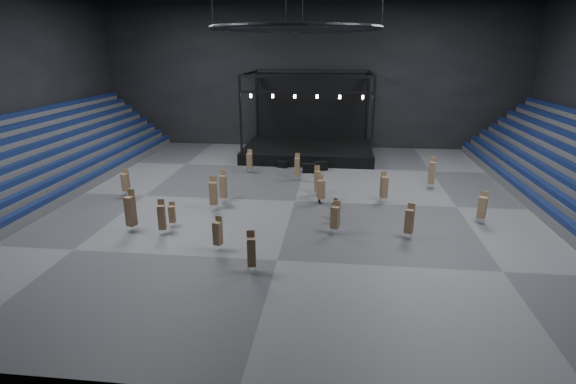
# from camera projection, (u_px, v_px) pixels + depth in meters

# --- Properties ---
(floor) EXTENTS (50.00, 50.00, 0.00)m
(floor) POSITION_uv_depth(u_px,v_px,m) (295.00, 201.00, 35.84)
(floor) COLOR #575659
(floor) RESTS_ON ground
(wall_back) EXTENTS (50.00, 0.20, 18.00)m
(wall_back) POSITION_uv_depth(u_px,v_px,m) (312.00, 71.00, 52.91)
(wall_back) COLOR black
(wall_back) RESTS_ON ground
(wall_front) EXTENTS (50.00, 0.20, 18.00)m
(wall_front) POSITION_uv_depth(u_px,v_px,m) (227.00, 145.00, 13.21)
(wall_front) COLOR black
(wall_front) RESTS_ON ground
(bleachers_left) EXTENTS (7.20, 40.00, 6.40)m
(bleachers_left) POSITION_uv_depth(u_px,v_px,m) (24.00, 172.00, 37.74)
(bleachers_left) COLOR #4D4D50
(bleachers_left) RESTS_ON floor
(stage) EXTENTS (14.00, 10.00, 9.20)m
(stage) POSITION_uv_depth(u_px,v_px,m) (309.00, 142.00, 50.74)
(stage) COLOR black
(stage) RESTS_ON floor
(truss_ring) EXTENTS (12.30, 12.30, 5.15)m
(truss_ring) POSITION_uv_depth(u_px,v_px,m) (296.00, 28.00, 31.83)
(truss_ring) COLOR black
(truss_ring) RESTS_ON ceiling
(flight_case_left) EXTENTS (1.12, 0.75, 0.68)m
(flight_case_left) POSITION_uv_depth(u_px,v_px,m) (282.00, 164.00, 45.68)
(flight_case_left) COLOR black
(flight_case_left) RESTS_ON floor
(flight_case_mid) EXTENTS (1.37, 0.73, 0.90)m
(flight_case_mid) POSITION_uv_depth(u_px,v_px,m) (310.00, 168.00, 43.83)
(flight_case_mid) COLOR black
(flight_case_mid) RESTS_ON floor
(flight_case_right) EXTENTS (1.49, 1.16, 0.89)m
(flight_case_right) POSITION_uv_depth(u_px,v_px,m) (321.00, 166.00, 44.65)
(flight_case_right) COLOR black
(flight_case_right) RESTS_ON floor
(chair_stack_0) EXTENTS (0.70, 0.70, 2.94)m
(chair_stack_0) POSITION_uv_depth(u_px,v_px,m) (131.00, 210.00, 29.52)
(chair_stack_0) COLOR silver
(chair_stack_0) RESTS_ON floor
(chair_stack_1) EXTENTS (0.62, 0.62, 2.50)m
(chair_stack_1) POSITION_uv_depth(u_px,v_px,m) (384.00, 187.00, 35.17)
(chair_stack_1) COLOR silver
(chair_stack_1) RESTS_ON floor
(chair_stack_2) EXTENTS (0.70, 0.70, 2.32)m
(chair_stack_2) POSITION_uv_depth(u_px,v_px,m) (482.00, 207.00, 30.93)
(chair_stack_2) COLOR silver
(chair_stack_2) RESTS_ON floor
(chair_stack_3) EXTENTS (0.55, 0.55, 2.38)m
(chair_stack_3) POSITION_uv_depth(u_px,v_px,m) (251.00, 251.00, 24.26)
(chair_stack_3) COLOR silver
(chair_stack_3) RESTS_ON floor
(chair_stack_4) EXTENTS (0.58, 0.58, 2.15)m
(chair_stack_4) POSITION_uv_depth(u_px,v_px,m) (218.00, 233.00, 26.92)
(chair_stack_4) COLOR silver
(chair_stack_4) RESTS_ON floor
(chair_stack_5) EXTENTS (0.69, 0.69, 2.29)m
(chair_stack_5) POSITION_uv_depth(u_px,v_px,m) (321.00, 189.00, 34.87)
(chair_stack_5) COLOR silver
(chair_stack_5) RESTS_ON floor
(chair_stack_6) EXTENTS (0.65, 0.65, 2.25)m
(chair_stack_6) POSITION_uv_depth(u_px,v_px,m) (335.00, 217.00, 29.26)
(chair_stack_6) COLOR silver
(chair_stack_6) RESTS_ON floor
(chair_stack_7) EXTENTS (0.45, 0.45, 2.54)m
(chair_stack_7) POSITION_uv_depth(u_px,v_px,m) (297.00, 167.00, 40.99)
(chair_stack_7) COLOR silver
(chair_stack_7) RESTS_ON floor
(chair_stack_8) EXTENTS (0.56, 0.56, 2.51)m
(chair_stack_8) POSITION_uv_depth(u_px,v_px,m) (317.00, 180.00, 36.87)
(chair_stack_8) COLOR silver
(chair_stack_8) RESTS_ON floor
(chair_stack_9) EXTENTS (0.46, 0.46, 1.76)m
(chair_stack_9) POSITION_uv_depth(u_px,v_px,m) (172.00, 214.00, 30.48)
(chair_stack_9) COLOR silver
(chair_stack_9) RESTS_ON floor
(chair_stack_10) EXTENTS (0.54, 0.54, 2.22)m
(chair_stack_10) POSITION_uv_depth(u_px,v_px,m) (125.00, 182.00, 36.86)
(chair_stack_10) COLOR silver
(chair_stack_10) RESTS_ON floor
(chair_stack_11) EXTENTS (0.65, 0.65, 2.34)m
(chair_stack_11) POSITION_uv_depth(u_px,v_px,m) (409.00, 221.00, 28.53)
(chair_stack_11) COLOR silver
(chair_stack_11) RESTS_ON floor
(chair_stack_12) EXTENTS (0.51, 0.51, 2.28)m
(chair_stack_12) POSITION_uv_depth(u_px,v_px,m) (249.00, 161.00, 43.60)
(chair_stack_12) COLOR silver
(chair_stack_12) RESTS_ON floor
(chair_stack_13) EXTENTS (0.47, 0.47, 2.63)m
(chair_stack_13) POSITION_uv_depth(u_px,v_px,m) (223.00, 186.00, 35.20)
(chair_stack_13) COLOR silver
(chair_stack_13) RESTS_ON floor
(chair_stack_14) EXTENTS (0.57, 0.57, 2.81)m
(chair_stack_14) POSITION_uv_depth(u_px,v_px,m) (432.00, 172.00, 38.73)
(chair_stack_14) COLOR silver
(chair_stack_14) RESTS_ON floor
(chair_stack_15) EXTENTS (0.54, 0.54, 2.39)m
(chair_stack_15) POSITION_uv_depth(u_px,v_px,m) (162.00, 217.00, 29.17)
(chair_stack_15) COLOR silver
(chair_stack_15) RESTS_ON floor
(chair_stack_16) EXTENTS (0.59, 0.59, 2.61)m
(chair_stack_16) POSITION_uv_depth(u_px,v_px,m) (213.00, 193.00, 33.52)
(chair_stack_16) COLOR silver
(chair_stack_16) RESTS_ON floor
(man_center) EXTENTS (0.70, 0.56, 1.66)m
(man_center) POSITION_uv_depth(u_px,v_px,m) (335.00, 209.00, 31.74)
(man_center) COLOR black
(man_center) RESTS_ON floor
(crew_member) EXTENTS (0.85, 0.99, 1.74)m
(crew_member) POSITION_uv_depth(u_px,v_px,m) (321.00, 192.00, 35.32)
(crew_member) COLOR black
(crew_member) RESTS_ON floor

